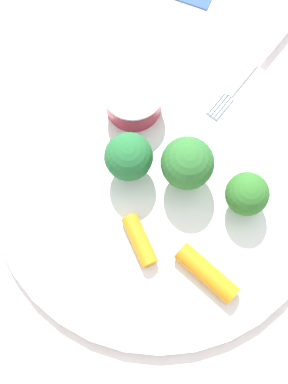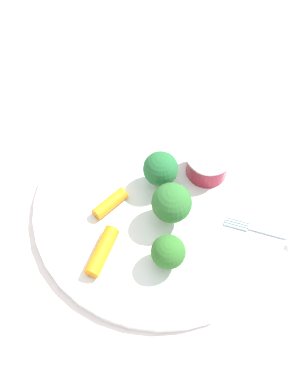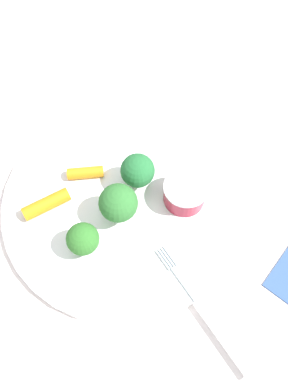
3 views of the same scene
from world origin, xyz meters
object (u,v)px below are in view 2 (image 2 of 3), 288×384
carrot_stick_1 (110,203)px  broccoli_floret_1 (172,203)px  broccoli_floret_0 (168,252)px  sauce_cup (208,164)px  carrot_stick_0 (102,251)px  broccoli_floret_2 (162,169)px  plate (159,206)px

carrot_stick_1 → broccoli_floret_1: bearing=-11.0°
broccoli_floret_0 → broccoli_floret_1: (0.00, 0.06, 0.01)m
sauce_cup → carrot_stick_0: size_ratio=0.92×
carrot_stick_0 → carrot_stick_1: 0.06m
carrot_stick_0 → carrot_stick_1: carrot_stick_0 is taller
broccoli_floret_0 → broccoli_floret_2: broccoli_floret_2 is taller
sauce_cup → carrot_stick_0: 0.17m
sauce_cup → plate: bearing=-139.9°
plate → broccoli_floret_2: (0.00, 0.03, 0.04)m
sauce_cup → broccoli_floret_0: bearing=-111.2°
plate → broccoli_floret_0: broccoli_floret_0 is taller
broccoli_floret_1 → broccoli_floret_2: 0.05m
broccoli_floret_2 → carrot_stick_1: size_ratio=1.16×
plate → broccoli_floret_1: size_ratio=5.24×
broccoli_floret_1 → carrot_stick_0: size_ratio=0.98×
sauce_cup → broccoli_floret_0: broccoli_floret_0 is taller
plate → carrot_stick_1: bearing=-174.0°
broccoli_floret_2 → carrot_stick_0: (-0.07, -0.10, -0.02)m
sauce_cup → broccoli_floret_1: size_ratio=0.93×
broccoli_floret_0 → broccoli_floret_1: size_ratio=0.78×
broccoli_floret_2 → carrot_stick_1: (-0.06, -0.04, -0.02)m
broccoli_floret_1 → carrot_stick_1: (-0.07, 0.01, -0.03)m
broccoli_floret_2 → carrot_stick_0: bearing=-123.4°
broccoli_floret_1 → sauce_cup: bearing=56.7°
broccoli_floret_1 → carrot_stick_0: bearing=-147.0°
sauce_cup → carrot_stick_1: bearing=-154.7°
plate → carrot_stick_0: carrot_stick_0 is taller
broccoli_floret_0 → plate: bearing=97.1°
carrot_stick_1 → carrot_stick_0: bearing=-93.9°
plate → broccoli_floret_2: 0.05m
plate → broccoli_floret_1: bearing=-57.7°
broccoli_floret_2 → carrot_stick_0: broccoli_floret_2 is taller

